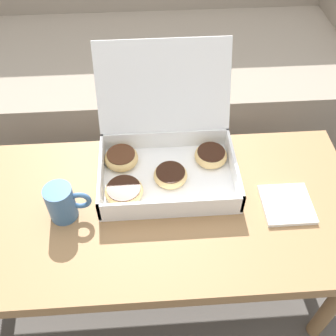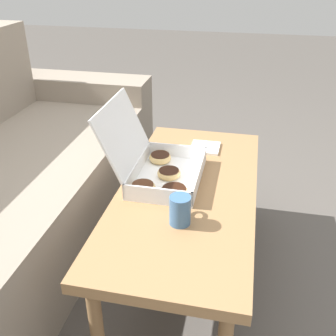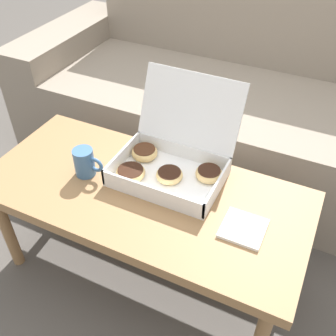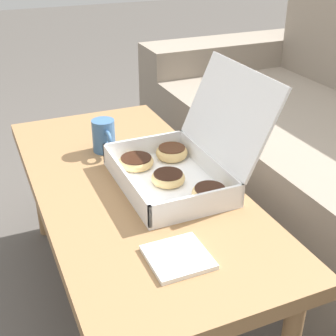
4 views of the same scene
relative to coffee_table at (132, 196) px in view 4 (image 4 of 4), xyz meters
name	(u,v)px [view 4 (image 4 of 4)]	position (x,y,z in m)	size (l,w,h in m)	color
ground_plane	(152,297)	(0.00, 0.05, -0.40)	(12.00, 12.00, 0.00)	#514C47
coffee_table	(132,196)	(0.00, 0.00, 0.00)	(1.12, 0.52, 0.44)	#997047
pastry_box	(181,161)	(0.04, 0.14, 0.10)	(0.37, 0.36, 0.30)	white
coffee_mug	(104,136)	(-0.22, -0.01, 0.10)	(0.11, 0.07, 0.10)	#3D6693
napkin_stack	(178,257)	(0.36, -0.02, 0.05)	(0.13, 0.13, 0.01)	white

